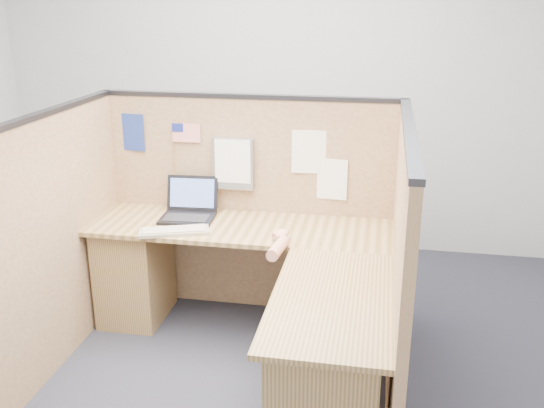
% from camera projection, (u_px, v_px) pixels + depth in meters
% --- Properties ---
extents(floor, '(5.00, 5.00, 0.00)m').
position_uv_depth(floor, '(215.00, 384.00, 3.52)').
color(floor, black).
rests_on(floor, ground).
extents(wall_back, '(5.00, 0.00, 5.00)m').
position_uv_depth(wall_back, '(281.00, 88.00, 5.16)').
color(wall_back, '#AEB0B4').
rests_on(wall_back, floor).
extents(cubicle_partitions, '(2.06, 1.83, 1.53)m').
position_uv_depth(cubicle_partitions, '(230.00, 234.00, 3.67)').
color(cubicle_partitions, brown).
rests_on(cubicle_partitions, floor).
extents(l_desk, '(1.95, 1.75, 0.73)m').
position_uv_depth(l_desk, '(256.00, 303.00, 3.63)').
color(l_desk, brown).
rests_on(l_desk, floor).
extents(laptop, '(0.36, 0.35, 0.25)m').
position_uv_depth(laptop, '(190.00, 207.00, 4.06)').
color(laptop, black).
rests_on(laptop, l_desk).
extents(keyboard, '(0.46, 0.28, 0.03)m').
position_uv_depth(keyboard, '(174.00, 231.00, 3.79)').
color(keyboard, gray).
rests_on(keyboard, l_desk).
extents(mouse, '(0.11, 0.07, 0.04)m').
position_uv_depth(mouse, '(281.00, 237.00, 3.67)').
color(mouse, silver).
rests_on(mouse, l_desk).
extents(hand_forearm, '(0.11, 0.38, 0.08)m').
position_uv_depth(hand_forearm, '(279.00, 244.00, 3.53)').
color(hand_forearm, tan).
rests_on(hand_forearm, l_desk).
extents(blue_poster, '(0.19, 0.03, 0.26)m').
position_uv_depth(blue_poster, '(131.00, 132.00, 4.16)').
color(blue_poster, navy).
rests_on(blue_poster, cubicle_partitions).
extents(american_flag, '(0.20, 0.01, 0.34)m').
position_uv_depth(american_flag, '(183.00, 134.00, 4.08)').
color(american_flag, olive).
rests_on(american_flag, cubicle_partitions).
extents(file_holder, '(0.28, 0.05, 0.35)m').
position_uv_depth(file_holder, '(234.00, 163.00, 4.07)').
color(file_holder, slate).
rests_on(file_holder, cubicle_partitions).
extents(paper_left, '(0.23, 0.02, 0.29)m').
position_uv_depth(paper_left, '(309.00, 152.00, 3.97)').
color(paper_left, white).
rests_on(paper_left, cubicle_partitions).
extents(paper_right, '(0.22, 0.02, 0.28)m').
position_uv_depth(paper_right, '(331.00, 179.00, 4.01)').
color(paper_right, white).
rests_on(paper_right, cubicle_partitions).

